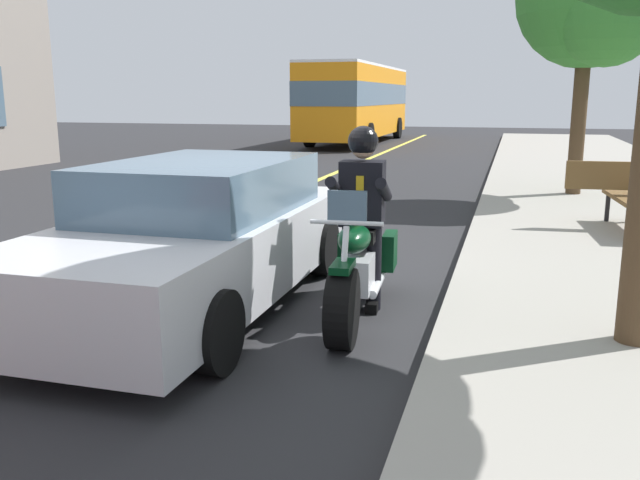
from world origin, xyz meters
name	(u,v)px	position (x,y,z in m)	size (l,w,h in m)	color
ground_plane	(238,302)	(0.00, 0.00, 0.00)	(80.00, 80.00, 0.00)	#28282B
lane_center_stripe	(66,286)	(0.00, -2.00, 0.01)	(60.00, 0.16, 0.01)	#E5DB4C
motorcycle_main	(359,268)	(0.06, 1.23, 0.45)	(2.22, 0.69, 1.26)	black
rider_main	(362,202)	(-0.13, 1.21, 1.04)	(0.65, 0.58, 1.74)	black
bus_near	(357,99)	(-23.25, -4.16, 1.87)	(11.05, 2.70, 3.30)	orange
car_silver	(199,235)	(0.15, -0.33, 0.69)	(4.60, 1.92, 1.40)	silver
bench_sidewalk	(634,191)	(-4.26, 4.19, 0.71)	(1.84, 1.80, 0.95)	brown
street_tree_curbside	(593,2)	(-7.75, 3.77, 3.68)	(2.80, 2.60, 4.95)	#4C3823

